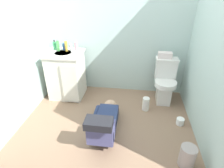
# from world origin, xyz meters

# --- Properties ---
(ground_plane) EXTENTS (2.95, 2.91, 0.04)m
(ground_plane) POSITION_xyz_m (0.00, 0.00, -0.02)
(ground_plane) COLOR #896A53
(wall_back) EXTENTS (2.61, 0.08, 2.40)m
(wall_back) POSITION_xyz_m (0.00, 1.00, 1.20)
(wall_back) COLOR #AEC8C2
(wall_back) RESTS_ON ground_plane
(wall_left) EXTENTS (0.08, 1.91, 2.40)m
(wall_left) POSITION_xyz_m (-1.27, 0.00, 1.20)
(wall_left) COLOR #AEC8C2
(wall_left) RESTS_ON ground_plane
(wall_right) EXTENTS (0.08, 1.91, 2.40)m
(wall_right) POSITION_xyz_m (1.27, 0.00, 1.20)
(wall_right) COLOR #AEC8C2
(wall_right) RESTS_ON ground_plane
(toilet) EXTENTS (0.36, 0.46, 0.75)m
(toilet) POSITION_xyz_m (0.87, 0.66, 0.37)
(toilet) COLOR silver
(toilet) RESTS_ON ground_plane
(vanity_cabinet) EXTENTS (0.60, 0.53, 0.82)m
(vanity_cabinet) POSITION_xyz_m (-0.82, 0.61, 0.42)
(vanity_cabinet) COLOR silver
(vanity_cabinet) RESTS_ON ground_plane
(faucet) EXTENTS (0.02, 0.02, 0.10)m
(faucet) POSITION_xyz_m (-0.82, 0.75, 0.87)
(faucet) COLOR silver
(faucet) RESTS_ON vanity_cabinet
(person_plumber) EXTENTS (0.39, 1.06, 0.52)m
(person_plumber) POSITION_xyz_m (0.00, -0.28, 0.18)
(person_plumber) COLOR navy
(person_plumber) RESTS_ON ground_plane
(tissue_box) EXTENTS (0.22, 0.11, 0.10)m
(tissue_box) POSITION_xyz_m (0.83, 0.75, 0.80)
(tissue_box) COLOR silver
(tissue_box) RESTS_ON toilet
(soap_dispenser) EXTENTS (0.06, 0.06, 0.17)m
(soap_dispenser) POSITION_xyz_m (-1.01, 0.73, 0.89)
(soap_dispenser) COLOR #39995A
(soap_dispenser) RESTS_ON vanity_cabinet
(bottle_green) EXTENTS (0.05, 0.05, 0.17)m
(bottle_green) POSITION_xyz_m (-0.93, 0.67, 0.91)
(bottle_green) COLOR #4EA14F
(bottle_green) RESTS_ON vanity_cabinet
(bottle_blue) EXTENTS (0.05, 0.05, 0.12)m
(bottle_blue) POSITION_xyz_m (-0.84, 0.72, 0.88)
(bottle_blue) COLOR #3C68BE
(bottle_blue) RESTS_ON vanity_cabinet
(bottle_amber) EXTENTS (0.05, 0.05, 0.17)m
(bottle_amber) POSITION_xyz_m (-0.79, 0.67, 0.90)
(bottle_amber) COLOR gold
(bottle_amber) RESTS_ON vanity_cabinet
(bottle_clear) EXTENTS (0.05, 0.05, 0.11)m
(bottle_clear) POSITION_xyz_m (-0.72, 0.70, 0.88)
(bottle_clear) COLOR silver
(bottle_clear) RESTS_ON vanity_cabinet
(bottle_pink) EXTENTS (0.06, 0.06, 0.13)m
(bottle_pink) POSITION_xyz_m (-0.64, 0.76, 0.89)
(bottle_pink) COLOR pink
(bottle_pink) RESTS_ON vanity_cabinet
(trash_can) EXTENTS (0.18, 0.18, 0.26)m
(trash_can) POSITION_xyz_m (1.01, -0.66, 0.13)
(trash_can) COLOR #A09491
(trash_can) RESTS_ON ground_plane
(paper_towel_roll) EXTENTS (0.11, 0.11, 0.22)m
(paper_towel_roll) POSITION_xyz_m (0.57, 0.34, 0.11)
(paper_towel_roll) COLOR white
(paper_towel_roll) RESTS_ON ground_plane
(toilet_paper_roll) EXTENTS (0.11, 0.11, 0.10)m
(toilet_paper_roll) POSITION_xyz_m (1.07, 0.04, 0.05)
(toilet_paper_roll) COLOR white
(toilet_paper_roll) RESTS_ON ground_plane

